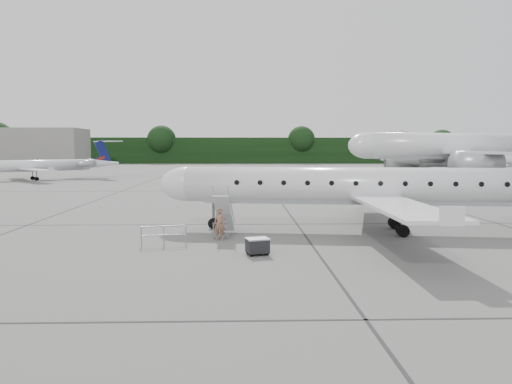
{
  "coord_description": "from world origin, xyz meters",
  "views": [
    {
      "loc": [
        -7.32,
        -25.68,
        4.91
      ],
      "look_at": [
        -6.48,
        3.54,
        2.3
      ],
      "focal_mm": 35.0,
      "sensor_mm": 36.0,
      "label": 1
    }
  ],
  "objects": [
    {
      "name": "airstair",
      "position": [
        -8.32,
        1.83,
        1.18
      ],
      "size": [
        1.16,
        2.43,
        2.35
      ],
      "primitive_type": null,
      "rotation": [
        0.0,
        0.0,
        -0.14
      ],
      "color": "silver",
      "rests_on": "ground"
    },
    {
      "name": "baggage_cart",
      "position": [
        -6.61,
        -3.18,
        0.42
      ],
      "size": [
        1.14,
        1.01,
        0.83
      ],
      "primitive_type": null,
      "rotation": [
        0.0,
        0.0,
        0.27
      ],
      "color": "black",
      "rests_on": "ground"
    },
    {
      "name": "bg_narrowbody",
      "position": [
        26.78,
        53.88,
        7.22
      ],
      "size": [
        46.86,
        39.33,
        14.44
      ],
      "primitive_type": null,
      "rotation": [
        0.0,
        0.0,
        0.29
      ],
      "color": "silver",
      "rests_on": "ground"
    },
    {
      "name": "terminal_building",
      "position": [
        -70.0,
        110.0,
        5.0
      ],
      "size": [
        40.0,
        14.0,
        10.0
      ],
      "primitive_type": "cube",
      "color": "slate",
      "rests_on": "ground"
    },
    {
      "name": "treeline",
      "position": [
        0.0,
        130.0,
        4.0
      ],
      "size": [
        260.0,
        4.0,
        8.0
      ],
      "primitive_type": "cube",
      "color": "black",
      "rests_on": "ground"
    },
    {
      "name": "ground",
      "position": [
        0.0,
        0.0,
        0.0
      ],
      "size": [
        320.0,
        320.0,
        0.0
      ],
      "primitive_type": "plane",
      "color": "slate",
      "rests_on": "ground"
    },
    {
      "name": "bg_regional_right",
      "position": [
        33.91,
        55.81,
        3.86
      ],
      "size": [
        31.47,
        24.14,
        7.71
      ],
      "primitive_type": null,
      "rotation": [
        0.0,
        0.0,
        3.04
      ],
      "color": "silver",
      "rests_on": "ground"
    },
    {
      "name": "bg_regional_left",
      "position": [
        -39.32,
        49.92,
        3.05
      ],
      "size": [
        28.67,
        27.37,
        6.1
      ],
      "primitive_type": null,
      "rotation": [
        0.0,
        0.0,
        0.64
      ],
      "color": "silver",
      "rests_on": "ground"
    },
    {
      "name": "main_regional_jet",
      "position": [
        0.73,
        2.89,
        3.76
      ],
      "size": [
        31.86,
        24.84,
        7.51
      ],
      "primitive_type": null,
      "rotation": [
        0.0,
        0.0,
        -0.14
      ],
      "color": "silver",
      "rests_on": "ground"
    },
    {
      "name": "safety_railing",
      "position": [
        -11.22,
        -0.97,
        0.5
      ],
      "size": [
        2.16,
        0.56,
        1.0
      ],
      "primitive_type": null,
      "rotation": [
        0.0,
        0.0,
        0.22
      ],
      "color": "gray",
      "rests_on": "ground"
    },
    {
      "name": "passenger",
      "position": [
        -8.5,
        0.52,
        0.87
      ],
      "size": [
        0.69,
        0.5,
        1.75
      ],
      "primitive_type": "imported",
      "rotation": [
        0.0,
        0.0,
        -0.13
      ],
      "color": "brown",
      "rests_on": "ground"
    }
  ]
}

